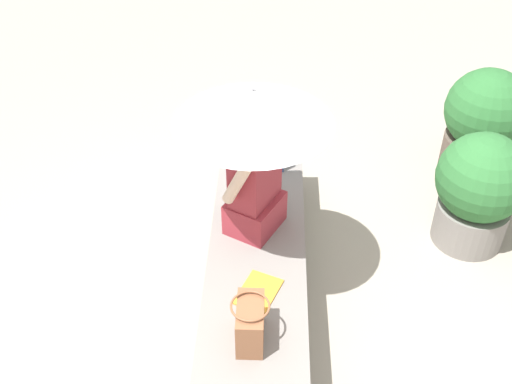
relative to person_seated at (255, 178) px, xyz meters
The scene contains 9 objects.
ground_plane 0.88m from the person_seated, behind, with size 14.00×14.00×0.00m, color #9E9384.
stone_bench 0.65m from the person_seated, behind, with size 2.38×0.59×0.48m, color gray.
person_seated is the anchor object (origin of this frame).
parasol 0.56m from the person_seated, behind, with size 0.89×0.89×1.07m.
handbag_black 0.93m from the person_seated, behind, with size 0.28×0.21×0.26m.
tote_bag_canvas 0.74m from the person_seated, ahead, with size 0.23×0.17×0.27m.
magazine 0.68m from the person_seated, behind, with size 0.28×0.20×0.01m, color gold.
planter_near 2.25m from the person_seated, 53.46° to the right, with size 0.66×0.66×0.91m.
planter_far 1.65m from the person_seated, 73.61° to the right, with size 0.63×0.63×0.88m.
Camera 1 is at (-2.78, -0.09, 3.14)m, focal length 43.69 mm.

